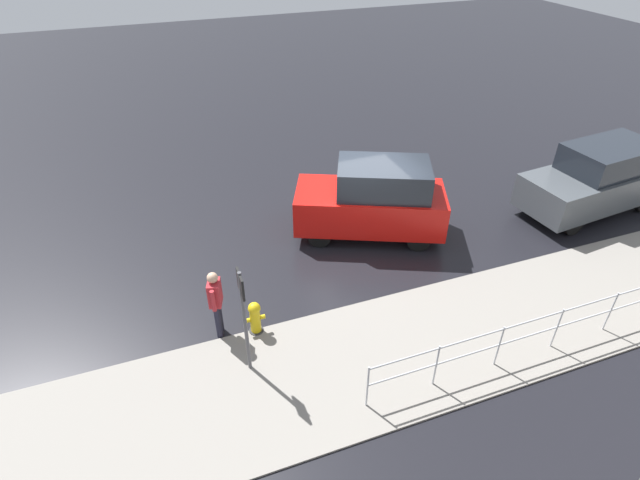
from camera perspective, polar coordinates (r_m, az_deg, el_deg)
ground_plane at (r=13.69m, az=4.57°, el=0.72°), size 60.00×60.00×0.00m
kerb_strip at (r=10.90m, az=13.76°, el=-10.89°), size 24.00×3.20×0.04m
moving_hatchback at (r=13.23m, az=6.11°, el=4.58°), size 4.25×3.15×2.06m
parked_sedan at (r=16.31m, az=29.13°, el=6.14°), size 4.44×2.14×1.98m
fire_hydrant at (r=10.57m, az=-7.42°, el=-8.84°), size 0.42×0.31×0.80m
pedestrian at (r=10.29m, az=-11.83°, el=-6.64°), size 0.34×0.55×1.62m
metal_railing at (r=10.60m, az=22.92°, el=-9.55°), size 6.94×0.04×1.05m
sign_post at (r=9.06m, az=-8.75°, el=-7.76°), size 0.07×0.44×2.40m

